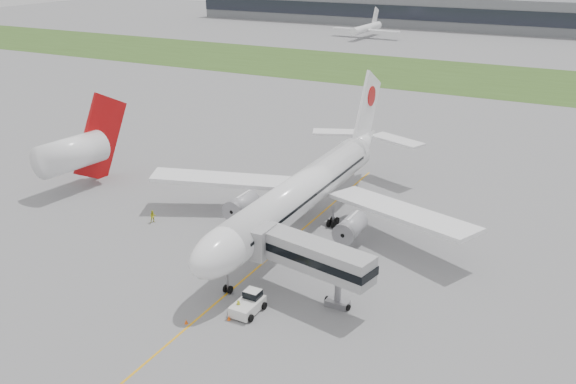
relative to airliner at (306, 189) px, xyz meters
The scene contains 14 objects.
ground 7.47m from the airliner, 90.00° to the right, with size 600.00×600.00×0.00m, color gray.
apron_markings 11.38m from the airliner, 90.00° to the right, with size 70.00×70.00×0.04m, color #EFA414, non-canonical shape.
grass_strip 115.27m from the airliner, 90.00° to the left, with size 600.00×50.00×0.02m, color #38531F.
terminal_building 225.01m from the airliner, 90.00° to the left, with size 320.00×22.30×14.00m.
control_tower 244.38m from the airliner, 111.62° to the left, with size 12.00×12.00×56.00m, color gray, non-canonical shape.
airliner is the anchor object (origin of this frame).
pushback_tug 22.93m from the airliner, 79.72° to the right, with size 2.86×4.16×2.10m.
jet_bridge 18.51m from the airliner, 64.68° to the right, with size 15.59×6.18×7.11m.
safety_cone_left 27.66m from the airliner, 91.06° to the right, with size 0.37×0.37×0.51m, color #FF5B0D.
safety_cone_right 25.33m from the airliner, 82.93° to the right, with size 0.36×0.36×0.50m, color #FF5B0D.
ground_crew_near 23.97m from the airliner, 81.59° to the right, with size 0.64×0.42×1.75m, color #C7D022.
ground_crew_far 21.78m from the airliner, 157.16° to the right, with size 0.87×0.68×1.79m, color #CED122.
neighbor_aircraft 38.86m from the airliner, behind, with size 6.49×18.50×14.98m.
distant_aircraft_left 188.40m from the airliner, 108.15° to the left, with size 28.70×25.33×10.97m, color white, non-canonical shape.
Camera 1 is at (34.50, -67.60, 36.57)m, focal length 40.00 mm.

